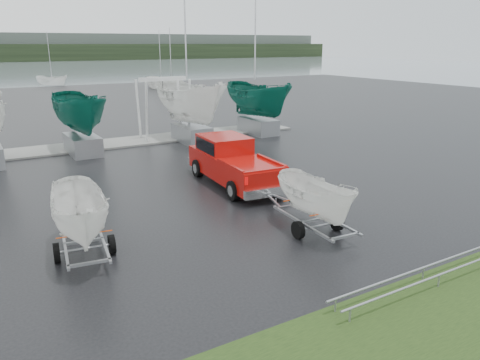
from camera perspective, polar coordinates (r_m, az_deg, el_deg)
ground_plane at (r=18.88m, az=-9.54°, el=-3.30°), size 120.00×120.00×0.00m
dock at (r=30.94m, az=-18.51°, el=3.89°), size 30.00×3.00×0.12m
pickup_truck at (r=21.58m, az=-1.07°, el=2.45°), size 2.70×6.44×2.09m
trailer_hitched at (r=15.68m, az=9.41°, el=1.84°), size 1.82×3.68×4.41m
trailer_parked at (r=14.47m, az=-19.28°, el=0.88°), size 1.88×3.73×4.87m
boat_hoist at (r=32.10m, az=-9.32°, el=9.69°), size 3.30×2.18×4.12m
keelboat_1 at (r=28.55m, az=-19.25°, el=10.91°), size 2.52×3.20×7.81m
keelboat_2 at (r=30.52m, az=-6.14°, el=13.30°), size 2.96×3.20×11.14m
keelboat_3 at (r=33.44m, az=2.30°, el=12.77°), size 2.64×3.20×10.81m
mast_rack_2 at (r=13.88m, az=22.32°, el=-10.24°), size 7.00×0.56×0.06m
moored_boat_2 at (r=56.61m, az=-8.26°, el=9.82°), size 2.28×2.34×10.95m
moored_boat_3 at (r=69.58m, az=-9.54°, el=10.95°), size 2.92×3.00×11.72m
moored_boat_5 at (r=80.77m, az=-21.88°, el=10.74°), size 3.26×3.28×11.10m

